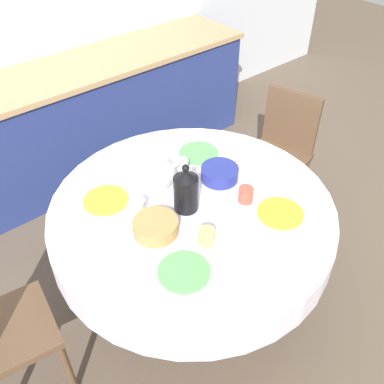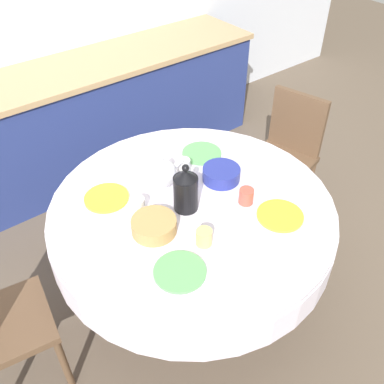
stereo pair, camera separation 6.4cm
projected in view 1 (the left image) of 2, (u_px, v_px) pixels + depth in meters
ground_plane at (192, 296)px, 2.61m from camera, size 12.00×12.00×0.00m
wall_back at (10, 0)px, 2.87m from camera, size 7.00×0.05×2.60m
kitchen_counter at (59, 129)px, 3.23m from camera, size 3.24×0.64×0.88m
dining_table at (192, 222)px, 2.20m from camera, size 1.43×1.43×0.75m
chair_left at (281, 149)px, 2.94m from camera, size 0.49×0.49×0.88m
plate_near_left at (184, 272)px, 1.79m from camera, size 0.22×0.22×0.01m
cup_near_left at (206, 237)px, 1.90m from camera, size 0.07×0.07×0.08m
plate_near_right at (280, 213)px, 2.06m from camera, size 0.22×0.22×0.01m
cup_near_right at (246, 195)px, 2.12m from camera, size 0.07×0.07×0.08m
plate_far_left at (106, 200)px, 2.14m from camera, size 0.22×0.22×0.01m
cup_far_left at (138, 207)px, 2.05m from camera, size 0.07×0.07×0.08m
plate_far_right at (199, 153)px, 2.45m from camera, size 0.22×0.22×0.01m
cup_far_right at (181, 166)px, 2.30m from camera, size 0.07×0.07×0.08m
coffee_carafe at (186, 190)px, 2.03m from camera, size 0.12×0.12×0.26m
teapot at (161, 174)px, 2.17m from camera, size 0.21×0.15×0.20m
bread_basket at (156, 227)px, 1.95m from camera, size 0.21×0.21×0.07m
fruit_bowl at (220, 173)px, 2.25m from camera, size 0.20×0.20×0.07m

